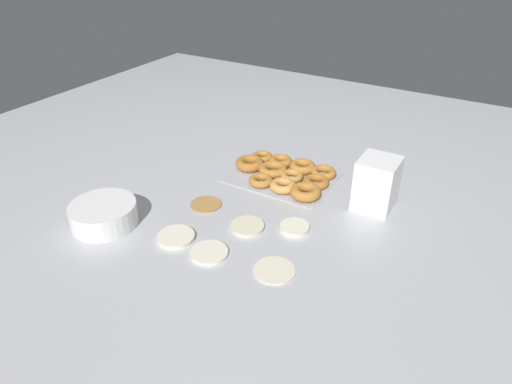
# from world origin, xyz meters

# --- Properties ---
(ground_plane) EXTENTS (3.00, 3.00, 0.00)m
(ground_plane) POSITION_xyz_m (0.00, 0.00, 0.00)
(ground_plane) COLOR #B2B5BA
(pancake_0) EXTENTS (0.11, 0.11, 0.01)m
(pancake_0) POSITION_xyz_m (-0.02, 0.24, 0.01)
(pancake_0) COLOR silver
(pancake_0) RESTS_ON ground_plane
(pancake_1) EXTENTS (0.09, 0.09, 0.02)m
(pancake_1) POSITION_xyz_m (-0.18, 0.01, 0.01)
(pancake_1) COLOR silver
(pancake_1) RESTS_ON ground_plane
(pancake_2) EXTENTS (0.11, 0.11, 0.01)m
(pancake_2) POSITION_xyz_m (0.14, 0.03, 0.00)
(pancake_2) COLOR #B27F42
(pancake_2) RESTS_ON ground_plane
(pancake_3) EXTENTS (0.11, 0.11, 0.01)m
(pancake_3) POSITION_xyz_m (0.11, 0.23, 0.01)
(pancake_3) COLOR silver
(pancake_3) RESTS_ON ground_plane
(pancake_4) EXTENTS (0.12, 0.12, 0.01)m
(pancake_4) POSITION_xyz_m (-0.22, 0.21, 0.00)
(pancake_4) COLOR beige
(pancake_4) RESTS_ON ground_plane
(pancake_5) EXTENTS (0.11, 0.11, 0.01)m
(pancake_5) POSITION_xyz_m (-0.05, 0.07, 0.01)
(pancake_5) COLOR beige
(pancake_5) RESTS_ON ground_plane
(donut_tray) EXTENTS (0.38, 0.28, 0.04)m
(donut_tray) POSITION_xyz_m (-0.00, -0.27, 0.02)
(donut_tray) COLOR #ADAFB5
(donut_tray) RESTS_ON ground_plane
(batter_bowl) EXTENTS (0.21, 0.21, 0.07)m
(batter_bowl) POSITION_xyz_m (0.35, 0.28, 0.04)
(batter_bowl) COLOR white
(batter_bowl) RESTS_ON ground_plane
(container_stack) EXTENTS (0.12, 0.13, 0.17)m
(container_stack) POSITION_xyz_m (-0.35, -0.25, 0.09)
(container_stack) COLOR white
(container_stack) RESTS_ON ground_plane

